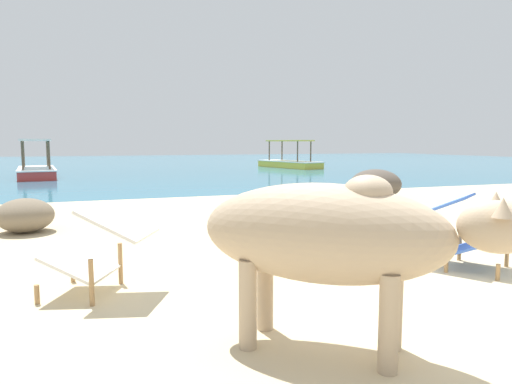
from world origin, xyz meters
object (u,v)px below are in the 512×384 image
(boat_yellow, at_px, (289,162))
(deck_chair_near, at_px, (100,245))
(boat_red, at_px, (36,169))
(deck_chair_far, at_px, (460,226))
(cow, at_px, (330,235))

(boat_yellow, bearing_deg, deck_chair_near, 137.44)
(boat_red, bearing_deg, deck_chair_far, 13.60)
(boat_yellow, bearing_deg, cow, 142.62)
(boat_red, bearing_deg, deck_chair_near, 1.49)
(cow, relative_size, deck_chair_far, 1.67)
(deck_chair_near, distance_m, boat_yellow, 18.31)
(deck_chair_far, height_order, boat_yellow, boat_yellow)
(deck_chair_far, relative_size, boat_yellow, 0.24)
(boat_red, bearing_deg, boat_yellow, 97.46)
(cow, height_order, deck_chair_near, cow)
(deck_chair_near, height_order, boat_yellow, boat_yellow)
(cow, xyz_separation_m, boat_red, (-2.95, 15.01, -0.40))
(deck_chair_far, distance_m, boat_yellow, 17.34)
(deck_chair_near, relative_size, deck_chair_far, 0.99)
(cow, distance_m, deck_chair_far, 2.29)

